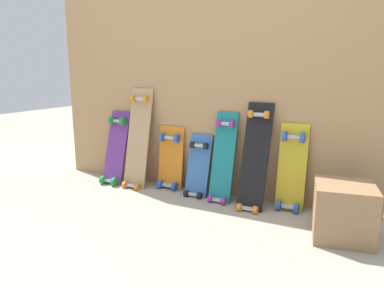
% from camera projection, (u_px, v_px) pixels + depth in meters
% --- Properties ---
extents(ground_plane, '(12.00, 12.00, 0.00)m').
position_uv_depth(ground_plane, '(196.00, 192.00, 2.77)').
color(ground_plane, '#A89E8E').
extents(plywood_wall_panel, '(2.62, 0.04, 1.58)m').
position_uv_depth(plywood_wall_panel, '(200.00, 91.00, 2.67)').
color(plywood_wall_panel, tan).
rests_on(plywood_wall_panel, ground).
extents(skateboard_purple, '(0.19, 0.26, 0.66)m').
position_uv_depth(skateboard_purple, '(115.00, 151.00, 2.98)').
color(skateboard_purple, '#6B338C').
rests_on(skateboard_purple, ground).
extents(skateboard_natural, '(0.20, 0.25, 0.87)m').
position_uv_depth(skateboard_natural, '(138.00, 142.00, 2.87)').
color(skateboard_natural, tan).
rests_on(skateboard_natural, ground).
extents(skateboard_orange, '(0.22, 0.14, 0.56)m').
position_uv_depth(skateboard_orange, '(170.00, 161.00, 2.83)').
color(skateboard_orange, orange).
rests_on(skateboard_orange, ground).
extents(skateboard_blue, '(0.18, 0.20, 0.54)m').
position_uv_depth(skateboard_blue, '(198.00, 170.00, 2.68)').
color(skateboard_blue, '#386BAD').
rests_on(skateboard_blue, ground).
extents(skateboard_teal, '(0.16, 0.23, 0.72)m').
position_uv_depth(skateboard_teal, '(223.00, 162.00, 2.56)').
color(skateboard_teal, '#197A7F').
rests_on(skateboard_teal, ground).
extents(skateboard_black, '(0.18, 0.29, 0.79)m').
position_uv_depth(skateboard_black, '(254.00, 161.00, 2.42)').
color(skateboard_black, black).
rests_on(skateboard_black, ground).
extents(skateboard_yellow, '(0.19, 0.17, 0.65)m').
position_uv_depth(skateboard_yellow, '(291.00, 172.00, 2.39)').
color(skateboard_yellow, gold).
rests_on(skateboard_yellow, ground).
extents(wooden_crate, '(0.37, 0.37, 0.32)m').
position_uv_depth(wooden_crate, '(343.00, 211.00, 1.98)').
color(wooden_crate, '#99724C').
rests_on(wooden_crate, ground).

